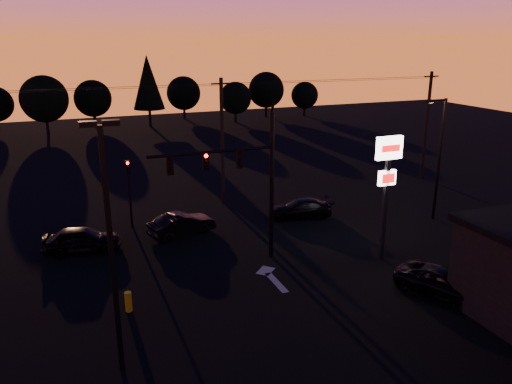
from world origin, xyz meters
TOP-DOWN VIEW (x-y plane):
  - ground at (0.00, 0.00)m, footprint 120.00×120.00m
  - lane_arrow at (0.50, 1.67)m, footprint 1.20×3.10m
  - traffic_signal_mast at (-0.10, 3.99)m, footprint 6.79×0.52m
  - secondary_signal at (-5.00, 11.49)m, footprint 0.30×0.31m
  - parking_lot_light at (-7.50, -3.00)m, footprint 1.25×0.30m
  - pylon_sign at (7.00, 1.50)m, footprint 1.50×0.28m
  - streetlight at (13.91, 5.50)m, footprint 1.55×0.35m
  - utility_pole_1 at (2.00, 14.00)m, footprint 1.40×0.26m
  - utility_pole_2 at (20.00, 14.00)m, footprint 1.40×0.26m
  - power_wires at (2.00, 14.00)m, footprint 36.00×1.22m
  - bollard at (-6.68, 0.98)m, footprint 0.31×0.31m
  - tree_2 at (-10.00, 48.00)m, footprint 5.77×5.78m
  - tree_3 at (-4.00, 52.00)m, footprint 4.95×4.95m
  - tree_4 at (3.00, 49.00)m, footprint 4.18×4.18m
  - tree_5 at (9.00, 54.00)m, footprint 4.95×4.95m
  - tree_6 at (15.00, 48.00)m, footprint 4.54×4.54m
  - tree_7 at (21.00, 51.00)m, footprint 5.36×5.36m
  - tree_8 at (27.00, 50.00)m, footprint 4.12×4.12m
  - car_left at (-8.17, 8.54)m, footprint 4.53×2.48m
  - car_mid at (-2.34, 8.92)m, footprint 4.36×2.48m
  - car_right at (5.83, 9.04)m, footprint 4.56×2.75m
  - suv_parked at (7.31, -2.97)m, footprint 3.83×4.87m

SIDE VIEW (x-z plane):
  - ground at x=0.00m, z-range 0.00..0.00m
  - lane_arrow at x=0.50m, z-range 0.00..0.01m
  - bollard at x=-6.68m, z-range 0.00..0.92m
  - suv_parked at x=7.31m, z-range 0.00..1.23m
  - car_right at x=5.83m, z-range 0.00..1.24m
  - car_mid at x=-2.34m, z-range 0.00..1.36m
  - car_left at x=-8.17m, z-range 0.00..1.46m
  - secondary_signal at x=-5.00m, z-range 0.69..5.04m
  - tree_8 at x=27.00m, z-range 0.53..5.71m
  - tree_6 at x=15.00m, z-range 0.58..6.29m
  - tree_3 at x=-4.00m, z-range 0.63..6.86m
  - tree_5 at x=9.00m, z-range 0.63..6.86m
  - tree_7 at x=21.00m, z-range 0.69..7.43m
  - tree_2 at x=-10.00m, z-range 0.74..8.00m
  - streetlight at x=13.91m, z-range 0.42..8.42m
  - utility_pole_1 at x=2.00m, z-range 0.09..9.09m
  - utility_pole_2 at x=20.00m, z-range 0.09..9.09m
  - pylon_sign at x=7.00m, z-range 1.51..8.31m
  - traffic_signal_mast at x=-0.10m, z-range 0.65..9.23m
  - parking_lot_light at x=-7.50m, z-range 0.70..9.84m
  - tree_4 at x=3.00m, z-range 1.18..10.68m
  - power_wires at x=2.00m, z-range 8.53..8.60m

